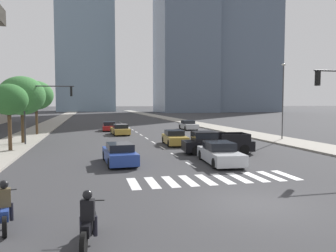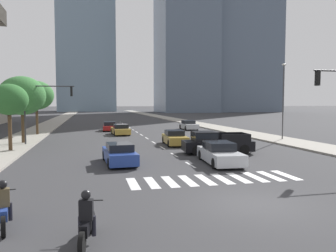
{
  "view_description": "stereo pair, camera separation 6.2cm",
  "coord_description": "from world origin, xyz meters",
  "px_view_note": "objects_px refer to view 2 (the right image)",
  "views": [
    {
      "loc": [
        -6.04,
        -11.2,
        3.79
      ],
      "look_at": [
        0.0,
        14.24,
        2.0
      ],
      "focal_mm": 35.61,
      "sensor_mm": 36.0,
      "label": 1
    },
    {
      "loc": [
        -5.98,
        -11.21,
        3.79
      ],
      "look_at": [
        0.0,
        14.24,
        2.0
      ],
      "focal_mm": 35.61,
      "sensor_mm": 36.0,
      "label": 2
    }
  ],
  "objects_px": {
    "pickup_truck": "(214,143)",
    "sedan_red_5": "(110,127)",
    "traffic_signal_far": "(44,101)",
    "sedan_blue_1": "(119,154)",
    "street_tree_second": "(22,96)",
    "motorcycle_lead": "(4,209)",
    "sedan_silver_3": "(220,154)",
    "sedan_gold_0": "(120,130)",
    "street_tree_third": "(36,95)",
    "street_tree_nearest": "(9,100)",
    "motorcycle_trailing": "(87,222)",
    "sedan_silver_4": "(189,125)",
    "sedan_gold_2": "(175,138)",
    "street_lamp_east": "(283,96)"
  },
  "relations": [
    {
      "from": "traffic_signal_far",
      "to": "street_tree_nearest",
      "type": "bearing_deg",
      "value": -117.19
    },
    {
      "from": "sedan_red_5",
      "to": "traffic_signal_far",
      "type": "relative_size",
      "value": 0.79
    },
    {
      "from": "street_tree_third",
      "to": "sedan_red_5",
      "type": "bearing_deg",
      "value": 30.58
    },
    {
      "from": "pickup_truck",
      "to": "sedan_gold_0",
      "type": "relative_size",
      "value": 1.21
    },
    {
      "from": "sedan_gold_2",
      "to": "traffic_signal_far",
      "type": "relative_size",
      "value": 0.8
    },
    {
      "from": "motorcycle_lead",
      "to": "sedan_silver_3",
      "type": "height_order",
      "value": "motorcycle_lead"
    },
    {
      "from": "traffic_signal_far",
      "to": "sedan_blue_1",
      "type": "bearing_deg",
      "value": -62.03
    },
    {
      "from": "sedan_red_5",
      "to": "street_tree_nearest",
      "type": "height_order",
      "value": "street_tree_nearest"
    },
    {
      "from": "street_tree_third",
      "to": "traffic_signal_far",
      "type": "bearing_deg",
      "value": -78.17
    },
    {
      "from": "pickup_truck",
      "to": "sedan_silver_3",
      "type": "distance_m",
      "value": 4.22
    },
    {
      "from": "motorcycle_trailing",
      "to": "street_lamp_east",
      "type": "bearing_deg",
      "value": -32.97
    },
    {
      "from": "pickup_truck",
      "to": "sedan_red_5",
      "type": "xyz_separation_m",
      "value": [
        -6.45,
        23.08,
        -0.24
      ]
    },
    {
      "from": "sedan_red_5",
      "to": "sedan_gold_0",
      "type": "bearing_deg",
      "value": -168.45
    },
    {
      "from": "sedan_red_5",
      "to": "traffic_signal_far",
      "type": "bearing_deg",
      "value": 159.21
    },
    {
      "from": "sedan_gold_0",
      "to": "sedan_silver_3",
      "type": "relative_size",
      "value": 0.91
    },
    {
      "from": "motorcycle_trailing",
      "to": "pickup_truck",
      "type": "distance_m",
      "value": 17.14
    },
    {
      "from": "sedan_gold_2",
      "to": "sedan_red_5",
      "type": "distance_m",
      "value": 17.97
    },
    {
      "from": "sedan_gold_0",
      "to": "traffic_signal_far",
      "type": "height_order",
      "value": "traffic_signal_far"
    },
    {
      "from": "sedan_blue_1",
      "to": "sedan_gold_2",
      "type": "xyz_separation_m",
      "value": [
        5.75,
        8.42,
        0.0
      ]
    },
    {
      "from": "pickup_truck",
      "to": "sedan_red_5",
      "type": "bearing_deg",
      "value": -68.65
    },
    {
      "from": "pickup_truck",
      "to": "sedan_gold_0",
      "type": "height_order",
      "value": "pickup_truck"
    },
    {
      "from": "sedan_silver_4",
      "to": "sedan_red_5",
      "type": "height_order",
      "value": "sedan_silver_4"
    },
    {
      "from": "motorcycle_trailing",
      "to": "pickup_truck",
      "type": "bearing_deg",
      "value": -23.3
    },
    {
      "from": "street_tree_second",
      "to": "pickup_truck",
      "type": "bearing_deg",
      "value": -31.88
    },
    {
      "from": "sedan_gold_0",
      "to": "sedan_red_5",
      "type": "bearing_deg",
      "value": 4.66
    },
    {
      "from": "street_tree_nearest",
      "to": "street_tree_third",
      "type": "height_order",
      "value": "street_tree_third"
    },
    {
      "from": "pickup_truck",
      "to": "street_lamp_east",
      "type": "distance_m",
      "value": 12.65
    },
    {
      "from": "sedan_gold_2",
      "to": "sedan_blue_1",
      "type": "bearing_deg",
      "value": -31.08
    },
    {
      "from": "pickup_truck",
      "to": "street_tree_third",
      "type": "xyz_separation_m",
      "value": [
        -15.14,
        17.95,
        3.89
      ]
    },
    {
      "from": "sedan_gold_0",
      "to": "motorcycle_trailing",
      "type": "bearing_deg",
      "value": 169.76
    },
    {
      "from": "sedan_gold_2",
      "to": "sedan_silver_4",
      "type": "distance_m",
      "value": 17.83
    },
    {
      "from": "sedan_red_5",
      "to": "street_tree_third",
      "type": "xyz_separation_m",
      "value": [
        -8.69,
        -5.14,
        4.13
      ]
    },
    {
      "from": "sedan_silver_3",
      "to": "motorcycle_trailing",
      "type": "bearing_deg",
      "value": -33.05
    },
    {
      "from": "sedan_gold_0",
      "to": "street_tree_third",
      "type": "height_order",
      "value": "street_tree_third"
    },
    {
      "from": "sedan_silver_4",
      "to": "traffic_signal_far",
      "type": "distance_m",
      "value": 23.08
    },
    {
      "from": "sedan_gold_2",
      "to": "street_tree_nearest",
      "type": "xyz_separation_m",
      "value": [
        -13.57,
        -1.5,
        3.44
      ]
    },
    {
      "from": "motorcycle_lead",
      "to": "sedan_red_5",
      "type": "height_order",
      "value": "motorcycle_lead"
    },
    {
      "from": "sedan_silver_3",
      "to": "street_tree_second",
      "type": "relative_size",
      "value": 0.8
    },
    {
      "from": "sedan_silver_4",
      "to": "sedan_red_5",
      "type": "bearing_deg",
      "value": -92.57
    },
    {
      "from": "sedan_silver_4",
      "to": "motorcycle_lead",
      "type": "bearing_deg",
      "value": -24.44
    },
    {
      "from": "street_tree_second",
      "to": "sedan_gold_2",
      "type": "bearing_deg",
      "value": -14.99
    },
    {
      "from": "street_tree_third",
      "to": "sedan_gold_2",
      "type": "bearing_deg",
      "value": -41.87
    },
    {
      "from": "sedan_silver_3",
      "to": "street_tree_third",
      "type": "height_order",
      "value": "street_tree_third"
    },
    {
      "from": "pickup_truck",
      "to": "traffic_signal_far",
      "type": "bearing_deg",
      "value": -26.42
    },
    {
      "from": "motorcycle_lead",
      "to": "traffic_signal_far",
      "type": "distance_m",
      "value": 21.26
    },
    {
      "from": "sedan_gold_0",
      "to": "sedan_silver_4",
      "type": "distance_m",
      "value": 11.79
    },
    {
      "from": "motorcycle_trailing",
      "to": "street_tree_nearest",
      "type": "xyz_separation_m",
      "value": [
        -5.92,
        18.73,
        3.47
      ]
    },
    {
      "from": "traffic_signal_far",
      "to": "street_lamp_east",
      "type": "relative_size",
      "value": 0.73
    },
    {
      "from": "sedan_blue_1",
      "to": "street_tree_second",
      "type": "xyz_separation_m",
      "value": [
        -7.81,
        12.06,
        3.87
      ]
    },
    {
      "from": "sedan_gold_0",
      "to": "sedan_gold_2",
      "type": "bearing_deg",
      "value": -163.62
    }
  ]
}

